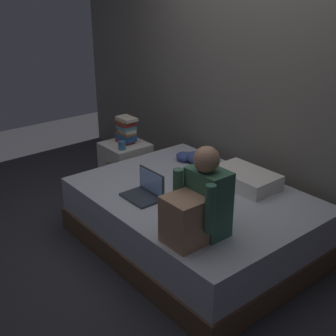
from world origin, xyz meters
TOP-DOWN VIEW (x-y plane):
  - ground_plane at (0.00, 0.00)m, footprint 8.00×8.00m
  - wall_back at (0.00, 1.20)m, footprint 5.60×0.10m
  - bed at (0.20, 0.30)m, footprint 2.00×1.50m
  - nightstand at (-1.10, 0.48)m, footprint 0.44×0.46m
  - person_sitting at (0.72, -0.14)m, footprint 0.39×0.44m
  - laptop at (0.00, -0.06)m, footprint 0.32×0.23m
  - pillow at (0.37, 0.75)m, footprint 0.56×0.36m
  - book_stack at (-1.12, 0.52)m, footprint 0.24×0.16m
  - mug at (-0.97, 0.36)m, footprint 0.08×0.08m
  - clothes_pile at (-0.32, 0.74)m, footprint 0.31×0.22m

SIDE VIEW (x-z plane):
  - ground_plane at x=0.00m, z-range 0.00..0.00m
  - bed at x=0.20m, z-range 0.00..0.50m
  - nightstand at x=-1.10m, z-range 0.00..0.54m
  - clothes_pile at x=-0.32m, z-range 0.50..0.62m
  - laptop at x=0.00m, z-range 0.45..0.67m
  - pillow at x=0.37m, z-range 0.51..0.64m
  - mug at x=-0.97m, z-range 0.54..0.63m
  - book_stack at x=-1.12m, z-range 0.54..0.82m
  - person_sitting at x=0.72m, z-range 0.43..1.08m
  - wall_back at x=0.00m, z-range 0.00..2.70m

